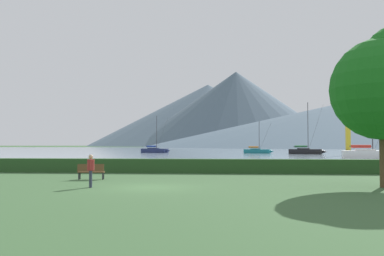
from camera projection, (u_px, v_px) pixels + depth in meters
ground_plane at (148, 188)px, 21.55m from camera, size 1000.00×1000.00×0.00m
harbor_water at (217, 150)px, 158.00m from camera, size 320.00×246.00×0.00m
hedge_line at (175, 166)px, 32.52m from camera, size 80.00×1.20×1.05m
sailboat_slip_1 at (257, 151)px, 99.95m from camera, size 7.00×3.53×7.44m
sailboat_slip_2 at (369, 154)px, 65.58m from camera, size 8.78×3.70×10.22m
sailboat_slip_4 at (155, 150)px, 106.25m from camera, size 7.64×4.06×9.13m
sailboat_slip_5 at (306, 151)px, 92.24m from camera, size 7.98×4.12×11.09m
park_bench_near_path at (91, 171)px, 26.37m from camera, size 1.65×0.66×0.95m
person_seated_viewer at (91, 168)px, 21.59m from camera, size 0.36×0.56×1.65m
dock_crane at (349, 122)px, 83.83m from camera, size 6.39×2.00×20.52m
distant_hill_west_ridge at (208, 115)px, 437.82m from camera, size 240.48×240.48×62.44m
distant_hill_east_ridge at (236, 109)px, 385.10m from camera, size 188.11×188.11×66.81m
distant_hill_far_shoulder at (361, 123)px, 319.82m from camera, size 321.44×321.44×35.67m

